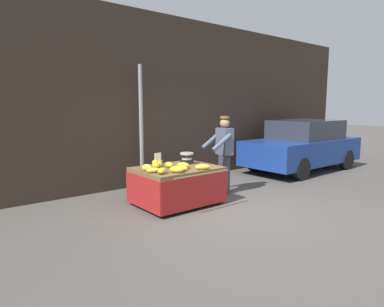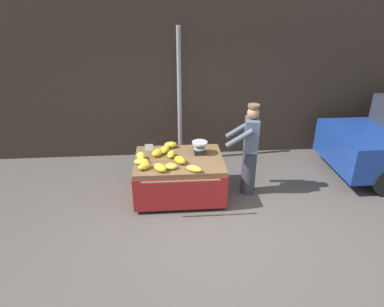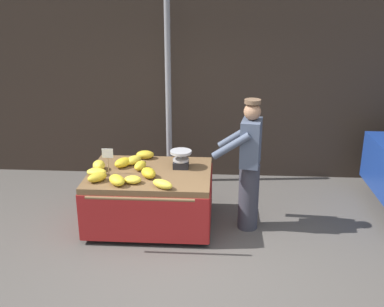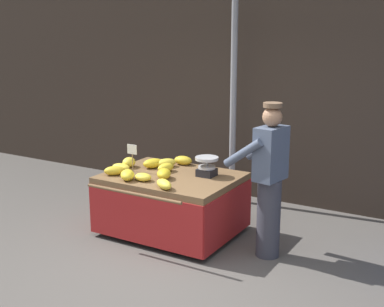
# 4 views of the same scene
# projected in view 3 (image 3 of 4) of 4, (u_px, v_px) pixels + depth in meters

# --- Properties ---
(ground_plane) EXTENTS (60.00, 60.00, 0.00)m
(ground_plane) POSITION_uv_depth(u_px,v_px,m) (188.00, 272.00, 5.13)
(ground_plane) COLOR #514C47
(back_wall) EXTENTS (16.00, 0.24, 4.15)m
(back_wall) POSITION_uv_depth(u_px,v_px,m) (201.00, 49.00, 7.29)
(back_wall) COLOR #332821
(back_wall) RESTS_ON ground
(street_pole) EXTENTS (0.09, 0.09, 2.85)m
(street_pole) POSITION_uv_depth(u_px,v_px,m) (168.00, 95.00, 7.12)
(street_pole) COLOR gray
(street_pole) RESTS_ON ground
(banana_cart) EXTENTS (1.59, 1.40, 0.74)m
(banana_cart) POSITION_uv_depth(u_px,v_px,m) (150.00, 186.00, 6.01)
(banana_cart) COLOR brown
(banana_cart) RESTS_ON ground
(weighing_scale) EXTENTS (0.28, 0.28, 0.23)m
(weighing_scale) POSITION_uv_depth(u_px,v_px,m) (181.00, 159.00, 6.06)
(weighing_scale) COLOR black
(weighing_scale) RESTS_ON banana_cart
(price_sign) EXTENTS (0.14, 0.01, 0.34)m
(price_sign) POSITION_uv_depth(u_px,v_px,m) (108.00, 156.00, 5.80)
(price_sign) COLOR #997A51
(price_sign) RESTS_ON banana_cart
(banana_bunch_0) EXTENTS (0.21, 0.17, 0.09)m
(banana_bunch_0) POSITION_uv_depth(u_px,v_px,m) (133.00, 180.00, 5.59)
(banana_bunch_0) COLOR yellow
(banana_bunch_0) RESTS_ON banana_cart
(banana_bunch_1) EXTENTS (0.28, 0.32, 0.12)m
(banana_bunch_1) POSITION_uv_depth(u_px,v_px,m) (123.00, 162.00, 6.10)
(banana_bunch_1) COLOR gold
(banana_bunch_1) RESTS_ON banana_cart
(banana_bunch_2) EXTENTS (0.29, 0.31, 0.12)m
(banana_bunch_2) POSITION_uv_depth(u_px,v_px,m) (117.00, 180.00, 5.53)
(banana_bunch_2) COLOR yellow
(banana_bunch_2) RESTS_ON banana_cart
(banana_bunch_3) EXTENTS (0.26, 0.18, 0.12)m
(banana_bunch_3) POSITION_uv_depth(u_px,v_px,m) (145.00, 155.00, 6.40)
(banana_bunch_3) COLOR gold
(banana_bunch_3) RESTS_ON banana_cart
(banana_bunch_4) EXTENTS (0.18, 0.26, 0.11)m
(banana_bunch_4) POSITION_uv_depth(u_px,v_px,m) (140.00, 166.00, 6.01)
(banana_bunch_4) COLOR yellow
(banana_bunch_4) RESTS_ON banana_cart
(banana_bunch_5) EXTENTS (0.27, 0.30, 0.12)m
(banana_bunch_5) POSITION_uv_depth(u_px,v_px,m) (148.00, 173.00, 5.75)
(banana_bunch_5) COLOR gold
(banana_bunch_5) RESTS_ON banana_cart
(banana_bunch_6) EXTENTS (0.27, 0.31, 0.11)m
(banana_bunch_6) POSITION_uv_depth(u_px,v_px,m) (133.00, 160.00, 6.20)
(banana_bunch_6) COLOR yellow
(banana_bunch_6) RESTS_ON banana_cart
(banana_bunch_7) EXTENTS (0.30, 0.26, 0.10)m
(banana_bunch_7) POSITION_uv_depth(u_px,v_px,m) (163.00, 184.00, 5.44)
(banana_bunch_7) COLOR yellow
(banana_bunch_7) RESTS_ON banana_cart
(banana_bunch_8) EXTENTS (0.28, 0.28, 0.11)m
(banana_bunch_8) POSITION_uv_depth(u_px,v_px,m) (97.00, 177.00, 5.63)
(banana_bunch_8) COLOR gold
(banana_bunch_8) RESTS_ON banana_cart
(banana_bunch_9) EXTENTS (0.26, 0.18, 0.09)m
(banana_bunch_9) POSITION_uv_depth(u_px,v_px,m) (97.00, 172.00, 5.82)
(banana_bunch_9) COLOR yellow
(banana_bunch_9) RESTS_ON banana_cart
(banana_bunch_10) EXTENTS (0.21, 0.24, 0.13)m
(banana_bunch_10) POSITION_uv_depth(u_px,v_px,m) (99.00, 165.00, 5.99)
(banana_bunch_10) COLOR yellow
(banana_bunch_10) RESTS_ON banana_cart
(vendor_person) EXTENTS (0.63, 0.58, 1.71)m
(vendor_person) POSITION_uv_depth(u_px,v_px,m) (249.00, 165.00, 5.82)
(vendor_person) COLOR #383842
(vendor_person) RESTS_ON ground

